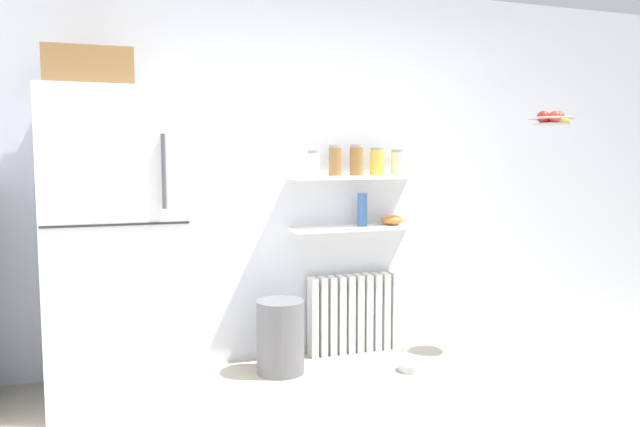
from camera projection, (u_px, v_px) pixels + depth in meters
back_wall at (333, 172)px, 4.35m from camera, size 7.04×0.10×2.60m
refrigerator at (116, 237)px, 3.53m from camera, size 0.77×0.73×2.00m
radiator at (354, 313)px, 4.37m from camera, size 0.67×0.12×0.56m
wall_shelf_lower at (356, 228)px, 4.28m from camera, size 0.94×0.22×0.02m
wall_shelf_upper at (356, 177)px, 4.25m from camera, size 0.94×0.22×0.02m
storage_jar_0 at (313, 164)px, 4.13m from camera, size 0.09×0.09×0.17m
storage_jar_1 at (335, 161)px, 4.18m from camera, size 0.09×0.09×0.21m
storage_jar_2 at (356, 160)px, 4.23m from camera, size 0.09×0.09×0.22m
storage_jar_3 at (377, 162)px, 4.29m from camera, size 0.10×0.10×0.20m
storage_jar_4 at (397, 162)px, 4.34m from camera, size 0.09×0.09×0.18m
vase at (362, 210)px, 4.28m from camera, size 0.07×0.07×0.23m
shelf_bowl at (392, 220)px, 4.37m from camera, size 0.16×0.16×0.07m
trash_bin at (280, 337)px, 3.95m from camera, size 0.31×0.31×0.48m
pet_food_bowl at (411, 367)px, 4.00m from camera, size 0.16×0.16×0.05m
hanging_fruit_basket at (552, 119)px, 4.22m from camera, size 0.30×0.30×0.10m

